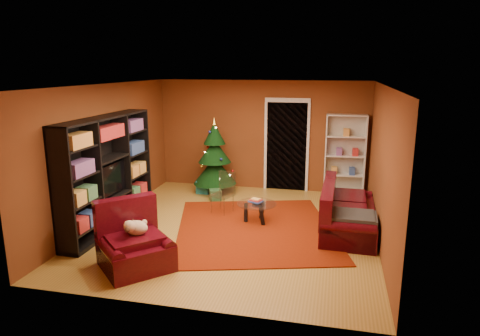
% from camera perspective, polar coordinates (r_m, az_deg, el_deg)
% --- Properties ---
extents(floor, '(5.00, 5.50, 0.05)m').
position_cam_1_polar(floor, '(7.98, -0.64, -8.18)').
color(floor, olive).
rests_on(floor, ground).
extents(ceiling, '(5.00, 5.50, 0.05)m').
position_cam_1_polar(ceiling, '(7.43, -0.70, 11.19)').
color(ceiling, silver).
rests_on(ceiling, wall_back).
extents(wall_back, '(5.00, 0.05, 2.60)m').
position_cam_1_polar(wall_back, '(10.27, 2.95, 4.37)').
color(wall_back, brown).
rests_on(wall_back, ground).
extents(wall_left, '(0.05, 5.50, 2.60)m').
position_cam_1_polar(wall_left, '(8.53, -17.41, 1.90)').
color(wall_left, brown).
rests_on(wall_left, ground).
extents(wall_right, '(0.05, 5.50, 2.60)m').
position_cam_1_polar(wall_right, '(7.44, 18.61, 0.17)').
color(wall_right, brown).
rests_on(wall_right, ground).
extents(doorway, '(1.06, 0.60, 2.16)m').
position_cam_1_polar(doorway, '(10.18, 6.22, 2.80)').
color(doorway, black).
rests_on(doorway, floor).
extents(rug, '(3.54, 3.86, 0.02)m').
position_cam_1_polar(rug, '(7.94, 1.95, -8.05)').
color(rug, maroon).
rests_on(rug, floor).
extents(media_unit, '(0.45, 2.68, 2.05)m').
position_cam_1_polar(media_unit, '(8.10, -17.25, -0.66)').
color(media_unit, black).
rests_on(media_unit, floor).
extents(christmas_tree, '(1.15, 1.15, 1.79)m').
position_cam_1_polar(christmas_tree, '(9.97, -3.40, 1.55)').
color(christmas_tree, black).
rests_on(christmas_tree, floor).
extents(gift_box_teal, '(0.31, 0.31, 0.30)m').
position_cam_1_polar(gift_box_teal, '(10.11, -4.83, -2.48)').
color(gift_box_teal, teal).
rests_on(gift_box_teal, floor).
extents(gift_box_green, '(0.32, 0.32, 0.25)m').
position_cam_1_polar(gift_box_green, '(9.54, -3.30, -3.61)').
color(gift_box_green, '#25542B').
rests_on(gift_box_green, floor).
extents(gift_box_red, '(0.24, 0.24, 0.21)m').
position_cam_1_polar(gift_box_red, '(10.02, -3.38, -2.89)').
color(gift_box_red, maroon).
rests_on(gift_box_red, floor).
extents(white_bookshelf, '(0.90, 0.35, 1.92)m').
position_cam_1_polar(white_bookshelf, '(9.99, 13.81, 1.59)').
color(white_bookshelf, white).
rests_on(white_bookshelf, floor).
extents(armchair, '(1.45, 1.45, 0.80)m').
position_cam_1_polar(armchair, '(6.55, -13.80, -9.57)').
color(armchair, '#36050D').
rests_on(armchair, rug).
extents(dog, '(0.49, 0.50, 0.26)m').
position_cam_1_polar(dog, '(6.53, -13.63, -7.76)').
color(dog, beige).
rests_on(dog, armchair).
extents(sofa, '(0.97, 2.05, 0.87)m').
position_cam_1_polar(sofa, '(7.96, 14.29, -5.13)').
color(sofa, '#36050D').
rests_on(sofa, rug).
extents(coffee_table, '(0.97, 0.97, 0.47)m').
position_cam_1_polar(coffee_table, '(8.20, 2.24, -5.95)').
color(coffee_table, gray).
rests_on(coffee_table, rug).
extents(acrylic_chair, '(0.51, 0.53, 0.76)m').
position_cam_1_polar(acrylic_chair, '(8.64, -2.39, -3.65)').
color(acrylic_chair, '#66605B').
rests_on(acrylic_chair, rug).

